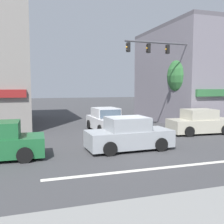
{
  "coord_description": "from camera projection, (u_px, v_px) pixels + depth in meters",
  "views": [
    {
      "loc": [
        -4.77,
        -12.01,
        3.02
      ],
      "look_at": [
        -0.33,
        2.0,
        1.6
      ],
      "focal_mm": 42.0,
      "sensor_mm": 36.0,
      "label": 1
    }
  ],
  "objects": [
    {
      "name": "building_right_corner",
      "position": [
        217.0,
        75.0,
        24.33
      ],
      "size": [
        12.38,
        10.34,
        8.13
      ],
      "color": "slate",
      "rests_on": "ground"
    },
    {
      "name": "utility_pole_far_right",
      "position": [
        176.0,
        69.0,
        23.81
      ],
      "size": [
        1.4,
        0.22,
        8.9
      ],
      "color": "brown",
      "rests_on": "ground"
    },
    {
      "name": "lane_marking_stripe",
      "position": [
        165.0,
        168.0,
        9.8
      ],
      "size": [
        9.0,
        0.24,
        0.01
      ],
      "primitive_type": "cube",
      "color": "silver",
      "rests_on": "ground"
    },
    {
      "name": "sedan_approaching_near",
      "position": [
        106.0,
        121.0,
        17.92
      ],
      "size": [
        2.06,
        4.19,
        1.58
      ],
      "color": "silver",
      "rests_on": "ground"
    },
    {
      "name": "traffic_light_mast",
      "position": [
        172.0,
        68.0,
        17.98
      ],
      "size": [
        4.89,
        0.32,
        6.2
      ],
      "color": "#47474C",
      "rests_on": "ground"
    },
    {
      "name": "sedan_crossing_rightbound",
      "position": [
        200.0,
        123.0,
        16.9
      ],
      "size": [
        4.19,
        2.07,
        1.58
      ],
      "color": "#B7B29E",
      "rests_on": "ground"
    },
    {
      "name": "ground_plane",
      "position": [
        130.0,
        147.0,
        13.12
      ],
      "size": [
        120.0,
        120.0,
        0.0
      ],
      "primitive_type": "plane",
      "color": "#3D3D3F"
    },
    {
      "name": "sedan_crossing_leftbound",
      "position": [
        129.0,
        135.0,
        12.59
      ],
      "size": [
        4.16,
        1.99,
        1.58
      ],
      "color": "#999EA3",
      "rests_on": "ground"
    },
    {
      "name": "street_tree",
      "position": [
        192.0,
        76.0,
        20.21
      ],
      "size": [
        3.87,
        3.87,
        5.78
      ],
      "color": "#4C3823",
      "rests_on": "ground"
    }
  ]
}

